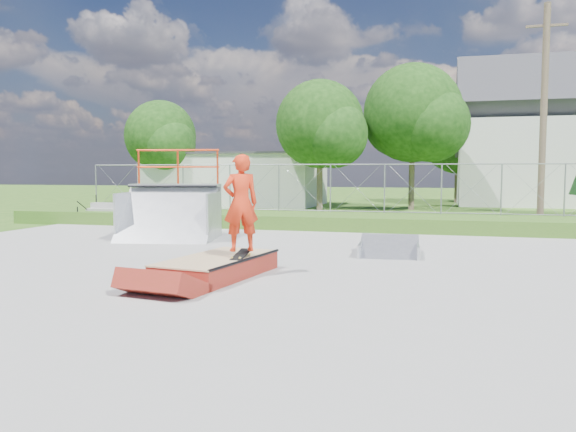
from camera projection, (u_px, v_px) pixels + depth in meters
The scene contains 17 objects.
ground at pixel (228, 276), 10.93m from camera, with size 120.00×120.00×0.00m, color #2E5819.
concrete_pad at pixel (228, 275), 10.93m from camera, with size 20.00×16.00×0.04m, color #9C9C9A.
grass_berm at pixel (325, 221), 20.05m from camera, with size 24.00×3.00×0.50m, color #2E5819.
grind_box at pixel (217, 267), 10.70m from camera, with size 1.70×2.86×0.40m.
quarter_pipe at pixel (168, 194), 16.42m from camera, with size 2.71×2.29×2.71m, color #AAADB2, non-canonical shape.
flat_bank_ramp at pixel (389, 248), 13.35m from camera, with size 1.39×1.49×0.43m, color #AAADB2, non-canonical shape.
skateboard at pixel (241, 255), 10.66m from camera, with size 0.22×0.80×0.02m, color black.
skater at pixel (241, 207), 10.59m from camera, with size 0.67×0.44×1.83m, color red.
concrete_stairs at pixel (103, 214), 21.48m from camera, with size 1.50×1.60×0.80m, color #9C9C9A, non-canonical shape.
chain_link_fence at pixel (330, 188), 20.92m from camera, with size 20.00×0.06×1.80m, color gray, non-canonical shape.
utility_building_flat at pixel (237, 180), 34.06m from camera, with size 10.00×6.00×3.00m, color silver.
gable_house at pixel (529, 141), 33.28m from camera, with size 8.40×6.08×8.94m.
utility_pole at pixel (544, 116), 20.19m from camera, with size 0.24×0.24×8.00m, color brown.
tree_left_near at pixel (324, 127), 28.20m from camera, with size 4.76×4.48×6.65m.
tree_center at pixel (418, 116), 28.87m from camera, with size 5.44×5.12×7.60m.
tree_left_far at pixel (163, 138), 32.78m from camera, with size 4.42×4.16×6.18m.
tree_back_mid at pixel (461, 146), 36.07m from camera, with size 4.08×3.84×5.70m.
Camera 1 is at (3.95, -10.12, 2.04)m, focal length 35.00 mm.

